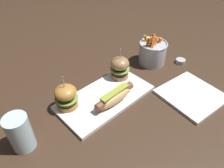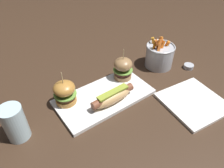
{
  "view_description": "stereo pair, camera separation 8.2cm",
  "coord_description": "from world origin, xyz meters",
  "views": [
    {
      "loc": [
        -0.4,
        -0.46,
        0.58
      ],
      "look_at": [
        0.04,
        0.0,
        0.05
      ],
      "focal_mm": 33.99,
      "sensor_mm": 36.0,
      "label": 1
    },
    {
      "loc": [
        -0.34,
        -0.51,
        0.58
      ],
      "look_at": [
        0.04,
        0.0,
        0.05
      ],
      "focal_mm": 33.99,
      "sensor_mm": 36.0,
      "label": 2
    }
  ],
  "objects": [
    {
      "name": "hot_dog",
      "position": [
        0.01,
        -0.05,
        0.04
      ],
      "size": [
        0.18,
        0.06,
        0.05
      ],
      "color": "tan",
      "rests_on": "platter_main"
    },
    {
      "name": "slider_left",
      "position": [
        -0.13,
        0.06,
        0.06
      ],
      "size": [
        0.08,
        0.08,
        0.14
      ],
      "color": "#AC7431",
      "rests_on": "platter_main"
    },
    {
      "name": "water_glass",
      "position": [
        -0.33,
        0.02,
        0.06
      ],
      "size": [
        0.07,
        0.07,
        0.13
      ],
      "primitive_type": "cylinder",
      "color": "silver",
      "rests_on": "ground"
    },
    {
      "name": "slider_right",
      "position": [
        0.13,
        0.05,
        0.06
      ],
      "size": [
        0.08,
        0.08,
        0.14
      ],
      "color": "olive",
      "rests_on": "platter_main"
    },
    {
      "name": "ground_plane",
      "position": [
        0.0,
        0.0,
        0.0
      ],
      "size": [
        3.0,
        3.0,
        0.0
      ],
      "primitive_type": "plane",
      "color": "#382619"
    },
    {
      "name": "side_plate",
      "position": [
        0.26,
        -0.22,
        0.01
      ],
      "size": [
        0.24,
        0.24,
        0.01
      ],
      "primitive_type": "cube",
      "rotation": [
        0.0,
        0.0,
        -0.13
      ],
      "color": "white",
      "rests_on": "ground"
    },
    {
      "name": "sauce_ramekin",
      "position": [
        0.44,
        -0.06,
        0.01
      ],
      "size": [
        0.04,
        0.04,
        0.02
      ],
      "color": "#A8AAB2",
      "rests_on": "ground"
    },
    {
      "name": "fries_bucket",
      "position": [
        0.34,
        0.04,
        0.06
      ],
      "size": [
        0.13,
        0.13,
        0.15
      ],
      "color": "#A8AAB2",
      "rests_on": "ground"
    },
    {
      "name": "platter_main",
      "position": [
        0.0,
        0.0,
        0.01
      ],
      "size": [
        0.37,
        0.19,
        0.01
      ],
      "primitive_type": "cube",
      "color": "white",
      "rests_on": "ground"
    }
  ]
}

